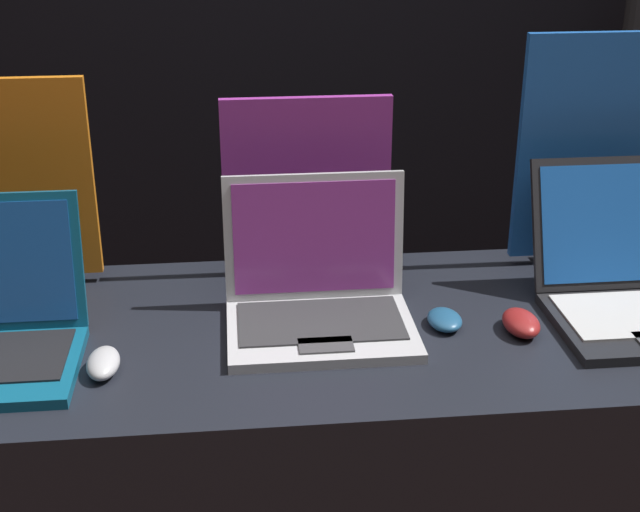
{
  "coord_description": "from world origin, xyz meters",
  "views": [
    {
      "loc": [
        -0.17,
        -1.21,
        1.72
      ],
      "look_at": [
        -0.01,
        0.34,
        1.04
      ],
      "focal_mm": 50.0,
      "sensor_mm": 36.0,
      "label": 1
    }
  ],
  "objects_px": {
    "mouse_back": "(521,323)",
    "promo_stand_back": "(591,157)",
    "mouse_middle": "(445,320)",
    "laptop_back": "(629,283)",
    "promo_stand_front": "(9,190)",
    "mouse_front": "(103,363)",
    "laptop_middle": "(318,293)",
    "promo_stand_middle": "(307,192)"
  },
  "relations": [
    {
      "from": "mouse_back",
      "to": "laptop_back",
      "type": "bearing_deg",
      "value": 14.87
    },
    {
      "from": "mouse_front",
      "to": "promo_stand_back",
      "type": "xyz_separation_m",
      "value": [
        1.03,
        0.39,
        0.23
      ]
    },
    {
      "from": "promo_stand_middle",
      "to": "promo_stand_back",
      "type": "xyz_separation_m",
      "value": [
        0.63,
        -0.01,
        0.06
      ]
    },
    {
      "from": "laptop_middle",
      "to": "promo_stand_back",
      "type": "height_order",
      "value": "promo_stand_back"
    },
    {
      "from": "promo_stand_front",
      "to": "promo_stand_back",
      "type": "distance_m",
      "value": 1.25
    },
    {
      "from": "promo_stand_back",
      "to": "laptop_middle",
      "type": "bearing_deg",
      "value": -159.19
    },
    {
      "from": "laptop_middle",
      "to": "mouse_middle",
      "type": "height_order",
      "value": "laptop_middle"
    },
    {
      "from": "mouse_middle",
      "to": "mouse_back",
      "type": "xyz_separation_m",
      "value": [
        0.14,
        -0.04,
        0.01
      ]
    },
    {
      "from": "promo_stand_middle",
      "to": "laptop_back",
      "type": "bearing_deg",
      "value": -22.8
    },
    {
      "from": "mouse_back",
      "to": "promo_stand_back",
      "type": "distance_m",
      "value": 0.46
    },
    {
      "from": "promo_stand_middle",
      "to": "mouse_back",
      "type": "xyz_separation_m",
      "value": [
        0.39,
        -0.33,
        -0.17
      ]
    },
    {
      "from": "laptop_middle",
      "to": "promo_stand_middle",
      "type": "xyz_separation_m",
      "value": [
        0.0,
        0.25,
        0.12
      ]
    },
    {
      "from": "promo_stand_front",
      "to": "promo_stand_back",
      "type": "bearing_deg",
      "value": -0.37
    },
    {
      "from": "mouse_middle",
      "to": "mouse_back",
      "type": "bearing_deg",
      "value": -15.16
    },
    {
      "from": "mouse_middle",
      "to": "laptop_back",
      "type": "xyz_separation_m",
      "value": [
        0.38,
        0.03,
        0.05
      ]
    },
    {
      "from": "promo_stand_front",
      "to": "mouse_middle",
      "type": "relative_size",
      "value": 4.74
    },
    {
      "from": "laptop_back",
      "to": "mouse_middle",
      "type": "bearing_deg",
      "value": -176.23
    },
    {
      "from": "mouse_front",
      "to": "promo_stand_middle",
      "type": "xyz_separation_m",
      "value": [
        0.4,
        0.4,
        0.17
      ]
    },
    {
      "from": "mouse_middle",
      "to": "laptop_back",
      "type": "bearing_deg",
      "value": 3.77
    },
    {
      "from": "promo_stand_middle",
      "to": "laptop_back",
      "type": "xyz_separation_m",
      "value": [
        0.63,
        -0.26,
        -0.12
      ]
    },
    {
      "from": "promo_stand_middle",
      "to": "mouse_back",
      "type": "distance_m",
      "value": 0.53
    },
    {
      "from": "laptop_middle",
      "to": "mouse_back",
      "type": "distance_m",
      "value": 0.4
    },
    {
      "from": "mouse_front",
      "to": "mouse_back",
      "type": "xyz_separation_m",
      "value": [
        0.79,
        0.07,
        0.0
      ]
    },
    {
      "from": "mouse_back",
      "to": "promo_stand_front",
      "type": "bearing_deg",
      "value": 162.06
    },
    {
      "from": "mouse_back",
      "to": "promo_stand_back",
      "type": "height_order",
      "value": "promo_stand_back"
    },
    {
      "from": "mouse_front",
      "to": "mouse_back",
      "type": "relative_size",
      "value": 1.0
    },
    {
      "from": "promo_stand_front",
      "to": "mouse_back",
      "type": "distance_m",
      "value": 1.08
    },
    {
      "from": "mouse_front",
      "to": "mouse_middle",
      "type": "xyz_separation_m",
      "value": [
        0.65,
        0.11,
        -0.0
      ]
    },
    {
      "from": "promo_stand_front",
      "to": "laptop_middle",
      "type": "height_order",
      "value": "promo_stand_front"
    },
    {
      "from": "laptop_middle",
      "to": "laptop_back",
      "type": "bearing_deg",
      "value": -1.56
    },
    {
      "from": "mouse_back",
      "to": "mouse_middle",
      "type": "bearing_deg",
      "value": 164.84
    },
    {
      "from": "mouse_front",
      "to": "laptop_middle",
      "type": "height_order",
      "value": "laptop_middle"
    },
    {
      "from": "laptop_back",
      "to": "promo_stand_back",
      "type": "relative_size",
      "value": 0.75
    },
    {
      "from": "laptop_back",
      "to": "mouse_back",
      "type": "height_order",
      "value": "laptop_back"
    },
    {
      "from": "promo_stand_front",
      "to": "mouse_middle",
      "type": "height_order",
      "value": "promo_stand_front"
    },
    {
      "from": "mouse_middle",
      "to": "promo_stand_middle",
      "type": "height_order",
      "value": "promo_stand_middle"
    },
    {
      "from": "mouse_middle",
      "to": "laptop_back",
      "type": "height_order",
      "value": "laptop_back"
    },
    {
      "from": "promo_stand_middle",
      "to": "mouse_back",
      "type": "bearing_deg",
      "value": -40.17
    },
    {
      "from": "mouse_front",
      "to": "promo_stand_back",
      "type": "bearing_deg",
      "value": 20.69
    },
    {
      "from": "mouse_middle",
      "to": "promo_stand_back",
      "type": "distance_m",
      "value": 0.53
    },
    {
      "from": "mouse_middle",
      "to": "mouse_back",
      "type": "distance_m",
      "value": 0.15
    },
    {
      "from": "mouse_front",
      "to": "promo_stand_middle",
      "type": "relative_size",
      "value": 0.27
    }
  ]
}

